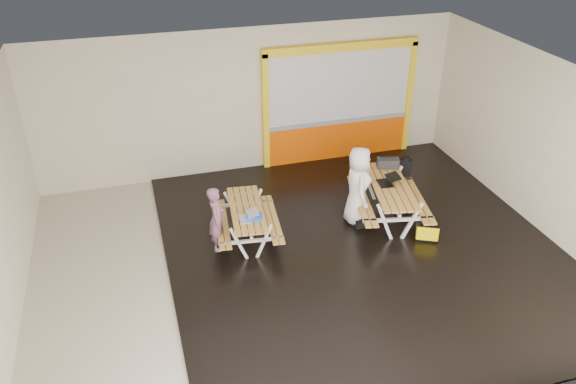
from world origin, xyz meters
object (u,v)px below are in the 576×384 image
object	(u,v)px
person_right	(358,186)
dark_case	(363,220)
laptop_left	(248,217)
laptop_right	(388,181)
toolbox	(388,163)
picnic_table_right	(390,193)
person_left	(217,219)
blue_pouch	(254,216)
backpack	(405,166)
picnic_table_left	(247,216)
fluke_bag	(427,231)

from	to	relation	value
person_right	dark_case	world-z (taller)	person_right
laptop_left	laptop_right	world-z (taller)	laptop_right
laptop_right	toolbox	bearing A→B (deg)	65.34
laptop_left	picnic_table_right	bearing A→B (deg)	5.28
person_left	blue_pouch	xyz separation A→B (m)	(0.69, -0.15, 0.01)
laptop_right	toolbox	xyz separation A→B (m)	(0.31, 0.68, 0.05)
backpack	picnic_table_left	bearing A→B (deg)	-169.34
laptop_left	fluke_bag	size ratio (longest dim) A/B	0.72
laptop_right	blue_pouch	size ratio (longest dim) A/B	1.57
toolbox	backpack	bearing A→B (deg)	5.58
laptop_left	dark_case	bearing A→B (deg)	4.86
backpack	dark_case	world-z (taller)	backpack
person_left	laptop_left	size ratio (longest dim) A/B	3.46
picnic_table_right	dark_case	xyz separation A→B (m)	(-0.60, -0.07, -0.50)
person_left	laptop_right	world-z (taller)	person_left
laptop_left	backpack	xyz separation A→B (m)	(3.83, 1.09, -0.01)
person_left	dark_case	distance (m)	3.14
picnic_table_left	dark_case	world-z (taller)	picnic_table_left
laptop_left	person_right	bearing A→B (deg)	9.00
picnic_table_right	blue_pouch	bearing A→B (deg)	-174.21
picnic_table_right	dark_case	distance (m)	0.79
laptop_left	dark_case	xyz separation A→B (m)	(2.49, 0.21, -0.65)
toolbox	dark_case	bearing A→B (deg)	-136.77
laptop_left	backpack	distance (m)	3.98
laptop_right	blue_pouch	world-z (taller)	laptop_right
person_left	laptop_left	world-z (taller)	person_left
picnic_table_right	toolbox	distance (m)	0.86
person_right	backpack	size ratio (longest dim) A/B	3.70
laptop_right	backpack	distance (m)	1.06
picnic_table_right	laptop_right	world-z (taller)	laptop_right
picnic_table_left	dark_case	bearing A→B (deg)	-3.86
picnic_table_left	backpack	xyz separation A→B (m)	(3.77, 0.71, 0.21)
picnic_table_left	fluke_bag	size ratio (longest dim) A/B	3.64
laptop_left	laptop_right	bearing A→B (deg)	6.79
person_left	person_right	bearing A→B (deg)	-69.06
picnic_table_right	fluke_bag	size ratio (longest dim) A/B	4.39
picnic_table_right	laptop_left	xyz separation A→B (m)	(-3.09, -0.29, 0.14)
picnic_table_left	blue_pouch	bearing A→B (deg)	-82.13
backpack	dark_case	xyz separation A→B (m)	(-1.33, -0.87, -0.63)
blue_pouch	fluke_bag	xyz separation A→B (m)	(3.39, -0.67, -0.54)
picnic_table_left	toolbox	distance (m)	3.40
laptop_right	dark_case	bearing A→B (deg)	-165.06
person_left	blue_pouch	distance (m)	0.71
dark_case	blue_pouch	bearing A→B (deg)	-174.52
picnic_table_right	dark_case	bearing A→B (deg)	-172.98
person_right	dark_case	size ratio (longest dim) A/B	3.69
blue_pouch	laptop_right	bearing A→B (deg)	7.35
picnic_table_left	picnic_table_right	bearing A→B (deg)	-1.70
picnic_table_right	blue_pouch	xyz separation A→B (m)	(-2.98, -0.30, 0.14)
picnic_table_left	person_left	distance (m)	0.71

